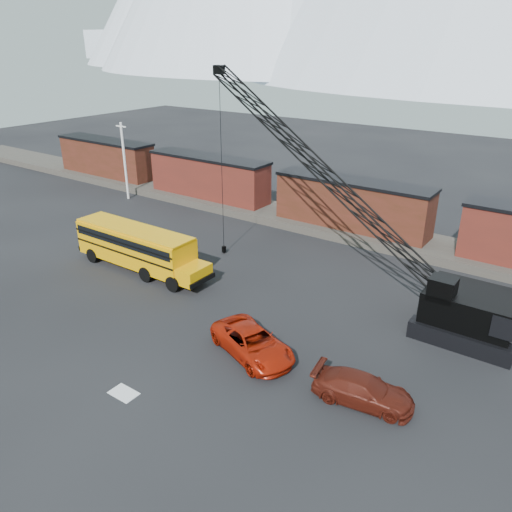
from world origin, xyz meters
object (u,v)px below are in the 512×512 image
at_px(red_pickup, 253,343).
at_px(maroon_suv, 363,390).
at_px(school_bus, 138,247).
at_px(crawler_crane, 332,180).

height_order(red_pickup, maroon_suv, red_pickup).
xyz_separation_m(school_bus, maroon_suv, (19.58, -4.23, -1.11)).
bearing_deg(crawler_crane, school_bus, -157.14).
bearing_deg(maroon_suv, school_bus, 69.17).
xyz_separation_m(maroon_suv, crawler_crane, (-7.00, 9.53, 6.84)).
distance_m(red_pickup, crawler_crane, 11.58).
height_order(school_bus, crawler_crane, crawler_crane).
distance_m(school_bus, maroon_suv, 20.06).
bearing_deg(red_pickup, maroon_suv, -70.82).
relative_size(maroon_suv, crawler_crane, 0.21).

